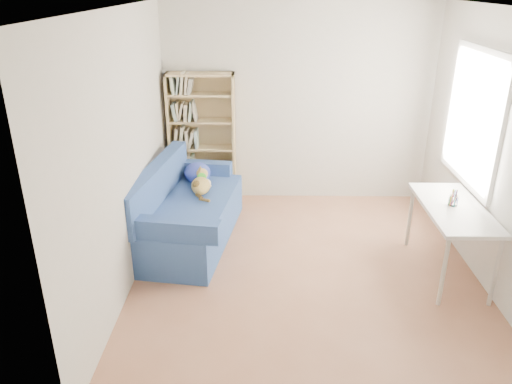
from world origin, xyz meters
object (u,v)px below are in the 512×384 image
at_px(sofa, 186,212).
at_px(bookshelf, 203,144).
at_px(pen_cup, 453,199).
at_px(desk, 453,213).

height_order(sofa, bookshelf, bookshelf).
relative_size(sofa, bookshelf, 1.14).
bearing_deg(pen_cup, sofa, 166.75).
xyz_separation_m(sofa, bookshelf, (0.08, 1.14, 0.46)).
xyz_separation_m(desk, pen_cup, (-0.01, 0.03, 0.14)).
height_order(bookshelf, pen_cup, bookshelf).
height_order(sofa, desk, sofa).
height_order(sofa, pen_cup, same).
bearing_deg(desk, sofa, 166.19).
bearing_deg(pen_cup, bookshelf, 146.38).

